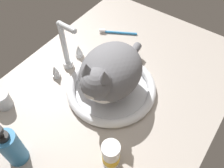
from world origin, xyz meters
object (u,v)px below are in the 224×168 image
object	(u,v)px
cat	(110,73)
metal_jar	(2,100)
sink_basin	(112,88)
soap_pump_bottle	(12,148)
pill_bottle	(111,155)
faucet	(66,52)
toothbrush	(117,32)

from	to	relation	value
cat	metal_jar	size ratio (longest dim) A/B	5.94
sink_basin	soap_pump_bottle	size ratio (longest dim) A/B	1.79
sink_basin	pill_bottle	distance (cm)	26.75
metal_jar	cat	bearing A→B (deg)	-46.72
cat	pill_bottle	distance (cm)	26.04
faucet	pill_bottle	xyz separation A→B (cm)	(-21.75, -36.21, -3.21)
sink_basin	faucet	xyz separation A→B (cm)	(-0.00, 21.06, 6.75)
pill_bottle	metal_jar	distance (cm)	42.54
metal_jar	toothbrush	xyz separation A→B (cm)	(54.72, -10.14, -2.51)
faucet	cat	distance (cm)	21.52
pill_bottle	sink_basin	bearing A→B (deg)	34.86
sink_basin	faucet	bearing A→B (deg)	90.00
metal_jar	soap_pump_bottle	xyz separation A→B (cm)	(-9.87, -18.69, 4.08)
toothbrush	soap_pump_bottle	bearing A→B (deg)	-172.46
faucet	toothbrush	xyz separation A→B (cm)	(27.67, -4.17, -7.53)
faucet	metal_jar	xyz separation A→B (cm)	(-27.05, 5.96, -5.02)
faucet	pill_bottle	size ratio (longest dim) A/B	2.05
sink_basin	soap_pump_bottle	bearing A→B (deg)	167.28
soap_pump_bottle	sink_basin	bearing A→B (deg)	-12.72
faucet	cat	xyz separation A→B (cm)	(-1.44, -21.23, 3.18)
cat	soap_pump_bottle	distance (cm)	36.72
pill_bottle	soap_pump_bottle	bearing A→B (deg)	122.85
sink_basin	pill_bottle	xyz separation A→B (cm)	(-21.75, -15.15, 3.55)
cat	pill_bottle	size ratio (longest dim) A/B	3.48
toothbrush	faucet	bearing A→B (deg)	171.42
pill_bottle	metal_jar	size ratio (longest dim) A/B	1.71
sink_basin	toothbrush	xyz separation A→B (cm)	(27.67, 16.88, -0.78)
sink_basin	cat	world-z (taller)	cat
sink_basin	pill_bottle	bearing A→B (deg)	-145.14
toothbrush	sink_basin	bearing A→B (deg)	-148.61
pill_bottle	soap_pump_bottle	xyz separation A→B (cm)	(-15.16, 23.49, 2.28)
cat	soap_pump_bottle	xyz separation A→B (cm)	(-35.48, 8.51, -4.11)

